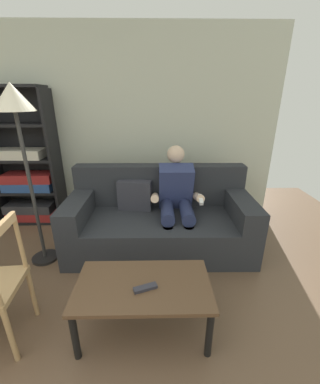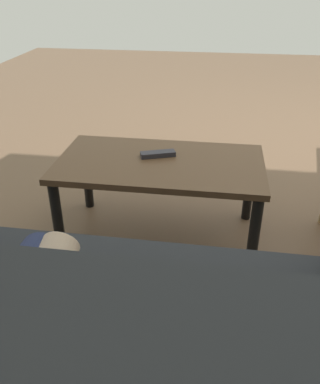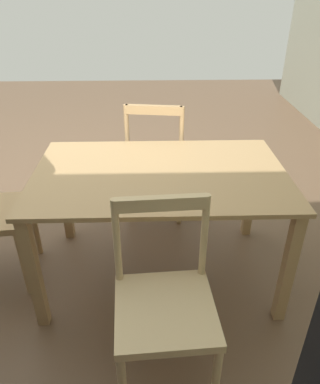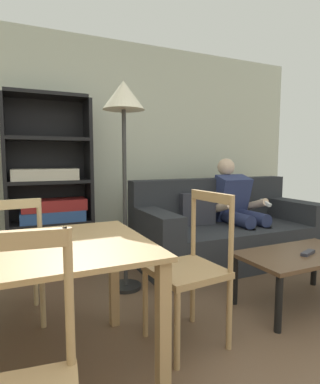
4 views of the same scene
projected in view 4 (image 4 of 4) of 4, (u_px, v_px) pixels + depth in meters
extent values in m
cube|color=beige|center=(85.00, 148.00, 3.76)|extent=(6.05, 0.12, 2.57)
cube|color=#282B30|center=(229.00, 244.00, 3.55)|extent=(2.09, 0.94, 0.42)
cube|color=#282B30|center=(212.00, 199.00, 3.83)|extent=(2.08, 0.22, 0.51)
cube|color=#282B30|center=(154.00, 222.00, 3.14)|extent=(0.25, 0.93, 0.23)
cube|color=#282B30|center=(291.00, 210.00, 3.89)|extent=(0.25, 0.93, 0.23)
cube|color=#31323B|center=(197.00, 209.00, 3.57)|extent=(0.41, 0.19, 0.36)
cube|color=navy|center=(230.00, 199.00, 3.80)|extent=(0.40, 0.36, 0.58)
sphere|color=beige|center=(226.00, 167.00, 3.85)|extent=(0.21, 0.21, 0.21)
cylinder|color=navy|center=(238.00, 219.00, 3.52)|extent=(0.15, 0.44, 0.15)
cylinder|color=beige|center=(250.00, 249.00, 3.35)|extent=(0.11, 0.11, 0.42)
cube|color=black|center=(255.00, 266.00, 3.29)|extent=(0.10, 0.24, 0.08)
cylinder|color=navy|center=(253.00, 218.00, 3.61)|extent=(0.15, 0.44, 0.15)
cylinder|color=beige|center=(266.00, 246.00, 3.44)|extent=(0.11, 0.11, 0.42)
cube|color=black|center=(271.00, 264.00, 3.38)|extent=(0.10, 0.24, 0.08)
cylinder|color=beige|center=(221.00, 207.00, 3.55)|extent=(0.09, 0.35, 0.19)
cylinder|color=beige|center=(256.00, 204.00, 3.76)|extent=(0.09, 0.35, 0.19)
cube|color=white|center=(266.00, 203.00, 3.61)|extent=(0.04, 0.15, 0.08)
cube|color=brown|center=(300.00, 255.00, 2.48)|extent=(0.99, 0.54, 0.03)
cylinder|color=black|center=(279.00, 304.00, 2.10)|extent=(0.05, 0.05, 0.40)
cylinder|color=black|center=(235.00, 280.00, 2.52)|extent=(0.05, 0.05, 0.40)
cylinder|color=black|center=(314.00, 264.00, 2.90)|extent=(0.05, 0.05, 0.40)
cube|color=#2D2D38|center=(308.00, 253.00, 2.44)|extent=(0.18, 0.11, 0.02)
cube|color=black|center=(5.00, 185.00, 3.20)|extent=(0.04, 0.36, 1.80)
cube|color=black|center=(89.00, 182.00, 3.56)|extent=(0.04, 0.36, 1.80)
cube|color=black|center=(48.00, 182.00, 3.53)|extent=(0.88, 0.02, 1.80)
cube|color=black|center=(52.00, 263.00, 3.47)|extent=(0.81, 0.36, 0.04)
cube|color=black|center=(51.00, 223.00, 3.42)|extent=(0.81, 0.36, 0.04)
cube|color=black|center=(49.00, 182.00, 3.38)|extent=(0.81, 0.36, 0.04)
cube|color=black|center=(48.00, 139.00, 3.33)|extent=(0.81, 0.36, 0.04)
cube|color=black|center=(46.00, 95.00, 3.28)|extent=(0.81, 0.36, 0.04)
cube|color=maroon|center=(51.00, 257.00, 3.44)|extent=(0.67, 0.31, 0.12)
cube|color=#333338|center=(49.00, 246.00, 3.42)|extent=(0.67, 0.31, 0.12)
cube|color=#2D5193|center=(53.00, 216.00, 3.41)|extent=(0.67, 0.30, 0.12)
cube|color=maroon|center=(54.00, 205.00, 3.40)|extent=(0.66, 0.29, 0.12)
cube|color=beige|center=(45.00, 174.00, 3.33)|extent=(0.68, 0.32, 0.12)
cube|color=tan|center=(4.00, 252.00, 1.51)|extent=(1.42, 0.90, 0.02)
cube|color=tan|center=(163.00, 334.00, 1.47)|extent=(0.06, 0.06, 0.71)
cube|color=tan|center=(114.00, 276.00, 2.19)|extent=(0.06, 0.06, 0.71)
cube|color=#D1B27F|center=(9.00, 259.00, 2.21)|extent=(0.45, 0.45, 0.04)
cylinder|color=#D1B27F|center=(35.00, 277.00, 2.49)|extent=(0.04, 0.04, 0.46)
cylinder|color=#D1B27F|center=(43.00, 295.00, 2.16)|extent=(0.04, 0.04, 0.46)
cylinder|color=#D1B27F|center=(40.00, 231.00, 2.11)|extent=(0.03, 0.03, 0.44)
cube|color=#D1B27F|center=(7.00, 205.00, 2.00)|extent=(0.38, 0.06, 0.06)
cube|color=tan|center=(186.00, 271.00, 1.96)|extent=(0.46, 0.46, 0.04)
cylinder|color=tan|center=(145.00, 302.00, 2.06)|extent=(0.04, 0.04, 0.47)
cylinder|color=tan|center=(177.00, 329.00, 1.73)|extent=(0.04, 0.04, 0.47)
cylinder|color=tan|center=(193.00, 290.00, 2.24)|extent=(0.04, 0.04, 0.47)
cylinder|color=tan|center=(229.00, 312.00, 1.92)|extent=(0.04, 0.04, 0.47)
cylinder|color=tan|center=(193.00, 224.00, 2.19)|extent=(0.03, 0.03, 0.49)
cylinder|color=tan|center=(231.00, 236.00, 1.87)|extent=(0.03, 0.03, 0.49)
cube|color=tan|center=(211.00, 197.00, 2.01)|extent=(0.07, 0.38, 0.06)
cylinder|color=tan|center=(69.00, 300.00, 1.08)|extent=(0.03, 0.03, 0.50)
cube|color=tan|center=(5.00, 241.00, 1.00)|extent=(0.38, 0.09, 0.06)
cylinder|color=black|center=(126.00, 286.00, 2.85)|extent=(0.28, 0.28, 0.03)
cylinder|color=#333333|center=(125.00, 201.00, 2.76)|extent=(0.04, 0.04, 1.58)
cone|color=beige|center=(124.00, 95.00, 2.66)|extent=(0.36, 0.36, 0.24)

